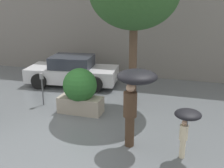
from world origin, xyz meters
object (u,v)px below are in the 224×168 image
at_px(planter_box, 80,90).
at_px(person_adult, 135,88).
at_px(parked_car_near, 72,71).
at_px(parking_meter, 42,82).
at_px(person_child, 187,121).

xyz_separation_m(planter_box, person_adult, (2.21, -1.66, 0.83)).
height_order(person_adult, parked_car_near, person_adult).
relative_size(planter_box, parking_meter, 1.30).
height_order(planter_box, person_child, planter_box).
relative_size(parked_car_near, parking_meter, 3.43).
distance_m(person_adult, parking_meter, 4.31).
bearing_deg(person_child, parked_car_near, -176.46).
bearing_deg(planter_box, parking_meter, 170.86).
distance_m(person_child, parked_car_near, 7.01).
relative_size(planter_box, parked_car_near, 0.38).
relative_size(person_adult, parking_meter, 1.74).
bearing_deg(parking_meter, person_child, -23.10).
bearing_deg(parking_meter, planter_box, -9.14).
xyz_separation_m(person_child, parked_car_near, (-5.11, 4.78, -0.42)).
relative_size(person_adult, person_child, 1.61).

